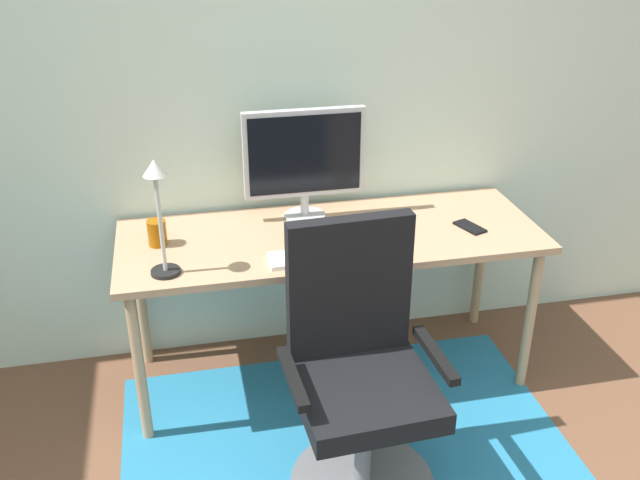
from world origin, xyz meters
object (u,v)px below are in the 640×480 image
(desk, at_px, (331,246))
(computer_mouse, at_px, (402,243))
(monitor, at_px, (304,157))
(keyboard, at_px, (324,256))
(coffee_cup, at_px, (157,233))
(cell_phone, at_px, (470,227))
(office_chair, at_px, (359,391))
(desk_lamp, at_px, (158,203))

(desk, bearing_deg, computer_mouse, -36.39)
(monitor, xyz_separation_m, computer_mouse, (0.32, -0.36, -0.26))
(monitor, xyz_separation_m, keyboard, (-0.00, -0.39, -0.27))
(desk, xyz_separation_m, coffee_cup, (-0.70, 0.04, 0.12))
(desk, bearing_deg, monitor, 112.53)
(desk, bearing_deg, cell_phone, -7.32)
(monitor, bearing_deg, desk, -67.47)
(desk, height_order, computer_mouse, computer_mouse)
(keyboard, height_order, computer_mouse, computer_mouse)
(keyboard, relative_size, cell_phone, 3.07)
(office_chair, bearing_deg, desk, 83.07)
(desk, distance_m, cell_phone, 0.59)
(keyboard, xyz_separation_m, computer_mouse, (0.32, 0.03, 0.01))
(desk, distance_m, monitor, 0.39)
(monitor, bearing_deg, desk_lamp, -147.31)
(coffee_cup, bearing_deg, cell_phone, -5.10)
(monitor, relative_size, coffee_cup, 4.83)
(cell_phone, xyz_separation_m, desk_lamp, (-1.26, -0.13, 0.28))
(desk, xyz_separation_m, computer_mouse, (0.25, -0.18, 0.08))
(computer_mouse, bearing_deg, desk, 143.61)
(computer_mouse, bearing_deg, office_chair, -121.45)
(keyboard, height_order, cell_phone, keyboard)
(office_chair, bearing_deg, keyboard, 90.74)
(monitor, xyz_separation_m, office_chair, (0.03, -0.84, -0.57))
(keyboard, height_order, office_chair, office_chair)
(computer_mouse, distance_m, desk_lamp, 0.96)
(desk_lamp, bearing_deg, office_chair, -36.01)
(computer_mouse, height_order, coffee_cup, coffee_cup)
(desk, relative_size, coffee_cup, 16.47)
(cell_phone, bearing_deg, keyboard, 171.40)
(coffee_cup, relative_size, cell_phone, 0.76)
(coffee_cup, relative_size, desk_lamp, 0.24)
(keyboard, bearing_deg, coffee_cup, 158.07)
(coffee_cup, bearing_deg, monitor, 12.66)
(computer_mouse, relative_size, desk_lamp, 0.23)
(desk_lamp, distance_m, office_chair, 0.97)
(desk, height_order, desk_lamp, desk_lamp)
(office_chair, bearing_deg, monitor, 89.02)
(desk_lamp, bearing_deg, monitor, 32.69)
(computer_mouse, relative_size, coffee_cup, 0.98)
(desk, distance_m, desk_lamp, 0.79)
(keyboard, distance_m, computer_mouse, 0.32)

